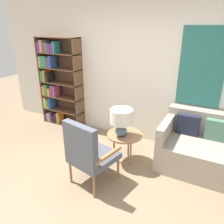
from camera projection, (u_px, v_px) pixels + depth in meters
name	position (u px, v px, depth m)	size (l,w,h in m)	color
ground_plane	(74.00, 199.00, 2.93)	(14.00, 14.00, 0.00)	#847056
wall_back	(138.00, 72.00, 4.06)	(6.40, 0.08, 2.70)	silver
bookshelf	(56.00, 83.00, 4.85)	(0.99, 0.30, 1.93)	brown
armchair	(87.00, 151.00, 2.99)	(0.66, 0.70, 1.01)	olive
couch	(213.00, 151.00, 3.41)	(1.60, 0.92, 0.87)	#9E9384
side_table	(125.00, 137.00, 3.56)	(0.57, 0.57, 0.52)	#99704C
table_lamp	(121.00, 119.00, 3.38)	(0.36, 0.36, 0.45)	slate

